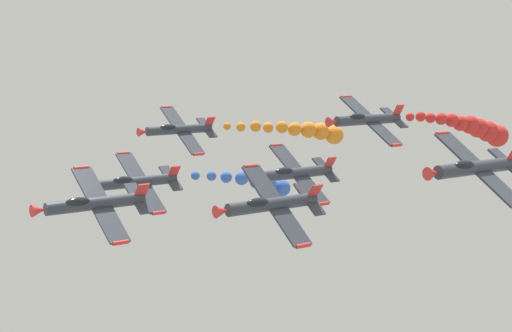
{
  "coord_description": "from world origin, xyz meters",
  "views": [
    {
      "loc": [
        -62.47,
        45.96,
        140.09
      ],
      "look_at": [
        0.0,
        0.0,
        129.47
      ],
      "focal_mm": 56.18,
      "sensor_mm": 36.0,
      "label": 1
    }
  ],
  "objects_px": {
    "airplane_lead": "(94,204)",
    "airplane_left_inner": "(271,204)",
    "airplane_left_outer": "(295,173)",
    "airplane_high_slot": "(367,120)",
    "airplane_right_outer": "(475,168)",
    "airplane_right_inner": "(136,182)",
    "airplane_trailing": "(178,130)"
  },
  "relations": [
    {
      "from": "airplane_left_outer",
      "to": "airplane_right_inner",
      "type": "bearing_deg",
      "value": 49.06
    },
    {
      "from": "airplane_left_inner",
      "to": "airplane_high_slot",
      "type": "xyz_separation_m",
      "value": [
        10.21,
        -20.83,
        5.47
      ]
    },
    {
      "from": "airplane_right_inner",
      "to": "airplane_trailing",
      "type": "xyz_separation_m",
      "value": [
        11.48,
        -12.03,
        3.97
      ]
    },
    {
      "from": "airplane_left_inner",
      "to": "airplane_left_outer",
      "type": "height_order",
      "value": "airplane_left_outer"
    },
    {
      "from": "airplane_right_inner",
      "to": "airplane_right_outer",
      "type": "bearing_deg",
      "value": -159.14
    },
    {
      "from": "airplane_left_inner",
      "to": "airplane_right_outer",
      "type": "relative_size",
      "value": 1.0
    },
    {
      "from": "airplane_left_outer",
      "to": "airplane_left_inner",
      "type": "bearing_deg",
      "value": 133.5
    },
    {
      "from": "airplane_left_inner",
      "to": "airplane_trailing",
      "type": "distance_m",
      "value": 34.75
    },
    {
      "from": "airplane_trailing",
      "to": "airplane_right_inner",
      "type": "bearing_deg",
      "value": 133.65
    },
    {
      "from": "airplane_lead",
      "to": "airplane_left_inner",
      "type": "xyz_separation_m",
      "value": [
        -10.2,
        -11.21,
        0.23
      ]
    },
    {
      "from": "airplane_right_inner",
      "to": "airplane_lead",
      "type": "bearing_deg",
      "value": 138.58
    },
    {
      "from": "airplane_left_inner",
      "to": "airplane_right_inner",
      "type": "relative_size",
      "value": 1.0
    },
    {
      "from": "airplane_lead",
      "to": "airplane_left_outer",
      "type": "relative_size",
      "value": 1.0
    },
    {
      "from": "airplane_lead",
      "to": "airplane_right_inner",
      "type": "height_order",
      "value": "airplane_lead"
    },
    {
      "from": "airplane_left_inner",
      "to": "airplane_right_outer",
      "type": "bearing_deg",
      "value": -136.15
    },
    {
      "from": "airplane_high_slot",
      "to": "airplane_lead",
      "type": "bearing_deg",
      "value": 90.03
    },
    {
      "from": "airplane_lead",
      "to": "airplane_left_inner",
      "type": "distance_m",
      "value": 15.15
    },
    {
      "from": "airplane_right_outer",
      "to": "airplane_trailing",
      "type": "bearing_deg",
      "value": 0.8
    },
    {
      "from": "airplane_lead",
      "to": "airplane_high_slot",
      "type": "bearing_deg",
      "value": -89.97
    },
    {
      "from": "airplane_high_slot",
      "to": "airplane_right_outer",
      "type": "bearing_deg",
      "value": 156.7
    },
    {
      "from": "airplane_left_outer",
      "to": "airplane_trailing",
      "type": "xyz_separation_m",
      "value": [
        22.3,
        0.44,
        2.87
      ]
    },
    {
      "from": "airplane_left_inner",
      "to": "airplane_right_inner",
      "type": "bearing_deg",
      "value": 3.51
    },
    {
      "from": "airplane_lead",
      "to": "airplane_right_outer",
      "type": "height_order",
      "value": "airplane_right_outer"
    },
    {
      "from": "airplane_left_outer",
      "to": "airplane_high_slot",
      "type": "distance_m",
      "value": 10.92
    },
    {
      "from": "airplane_left_inner",
      "to": "airplane_trailing",
      "type": "xyz_separation_m",
      "value": [
        32.89,
        -10.72,
        3.27
      ]
    },
    {
      "from": "airplane_left_outer",
      "to": "airplane_right_outer",
      "type": "height_order",
      "value": "airplane_right_outer"
    },
    {
      "from": "airplane_trailing",
      "to": "airplane_high_slot",
      "type": "xyz_separation_m",
      "value": [
        -22.67,
        -10.11,
        2.2
      ]
    },
    {
      "from": "airplane_left_outer",
      "to": "airplane_high_slot",
      "type": "height_order",
      "value": "airplane_high_slot"
    },
    {
      "from": "airplane_lead",
      "to": "airplane_left_inner",
      "type": "bearing_deg",
      "value": -132.3
    },
    {
      "from": "airplane_lead",
      "to": "airplane_right_inner",
      "type": "xyz_separation_m",
      "value": [
        11.21,
        -9.89,
        -0.46
      ]
    },
    {
      "from": "airplane_left_inner",
      "to": "airplane_right_outer",
      "type": "height_order",
      "value": "airplane_right_outer"
    },
    {
      "from": "airplane_trailing",
      "to": "airplane_left_inner",
      "type": "bearing_deg",
      "value": 161.95
    }
  ]
}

